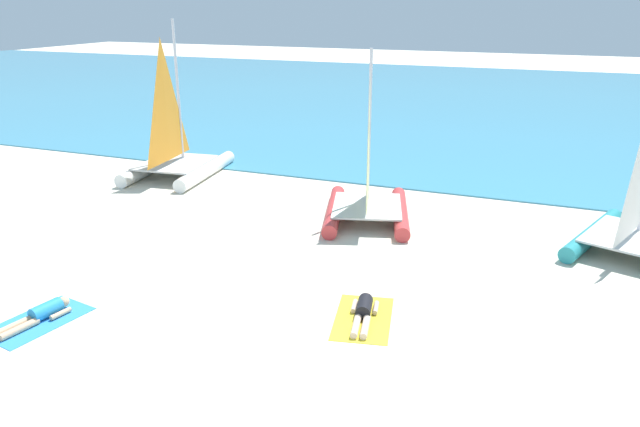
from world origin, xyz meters
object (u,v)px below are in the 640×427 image
object	(u,v)px
sunbather_right	(364,311)
sailboat_teal	(635,226)
sunbather_left	(40,314)
towel_right	(363,318)
towel_left	(38,321)
sailboat_white	(176,154)
sailboat_red	(367,196)

from	to	relation	value
sunbather_right	sailboat_teal	bearing A→B (deg)	35.27
sunbather_left	towel_right	size ratio (longest dim) A/B	0.82
towel_right	sunbather_left	bearing A→B (deg)	-157.87
towel_left	sunbather_right	world-z (taller)	sunbather_right
sailboat_white	sailboat_red	world-z (taller)	sailboat_white
sailboat_red	sunbather_right	size ratio (longest dim) A/B	3.04
sailboat_white	towel_left	distance (m)	10.58
sunbather_left	towel_right	bearing A→B (deg)	32.05
sailboat_teal	sailboat_red	xyz separation A→B (m)	(-6.85, -0.09, -0.02)
sailboat_teal	sunbather_left	bearing A→B (deg)	-125.07
sunbather_right	sunbather_left	bearing A→B (deg)	-169.03
sailboat_red	sunbather_right	xyz separation A→B (m)	(1.65, -5.48, -0.58)
towel_right	sunbather_right	xyz separation A→B (m)	(-0.01, 0.07, 0.13)
sailboat_white	sailboat_red	distance (m)	7.97
sailboat_white	towel_left	size ratio (longest dim) A/B	2.83
sailboat_teal	towel_right	world-z (taller)	sailboat_teal
sailboat_teal	towel_left	world-z (taller)	sailboat_teal
sailboat_teal	towel_left	xyz separation A→B (m)	(-11.08, -8.10, -0.72)
towel_right	sunbather_right	distance (m)	0.14
sailboat_red	sailboat_teal	bearing A→B (deg)	-15.53
sailboat_red	towel_right	bearing A→B (deg)	-89.56
sailboat_teal	towel_right	distance (m)	7.69
sailboat_white	sunbather_left	world-z (taller)	sailboat_white
towel_right	sunbather_right	size ratio (longest dim) A/B	1.22
sunbather_right	towel_left	bearing A→B (deg)	-168.52
towel_left	towel_right	xyz separation A→B (m)	(5.90, 2.46, 0.00)
sailboat_teal	sunbather_right	world-z (taller)	sailboat_teal
towel_left	sailboat_red	bearing A→B (deg)	62.13
sailboat_white	sunbather_right	size ratio (longest dim) A/B	3.44
sailboat_red	sunbather_left	size ratio (longest dim) A/B	3.03
sunbather_right	sailboat_red	bearing A→B (deg)	95.06
sailboat_red	sunbather_left	distance (m)	9.01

